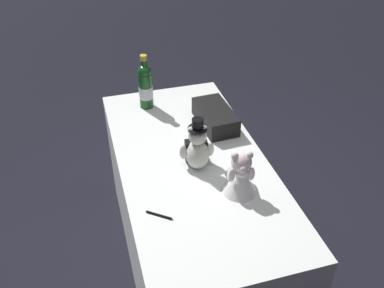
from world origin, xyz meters
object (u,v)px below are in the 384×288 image
signing_pen (158,215)px  teddy_bear_groom (197,149)px  champagne_bottle (145,86)px  teddy_bear_bride (240,173)px  gift_case_black (215,117)px

signing_pen → teddy_bear_groom: bearing=-42.3°
champagne_bottle → signing_pen: size_ratio=3.07×
teddy_bear_groom → champagne_bottle: champagne_bottle is taller
teddy_bear_groom → teddy_bear_bride: size_ratio=1.25×
gift_case_black → teddy_bear_bride: bearing=173.0°
teddy_bear_groom → gift_case_black: (0.32, -0.20, -0.05)m
teddy_bear_bride → signing_pen: bearing=99.2°
champagne_bottle → teddy_bear_bride: bearing=-162.5°
teddy_bear_groom → signing_pen: (-0.28, 0.26, -0.10)m
teddy_bear_groom → gift_case_black: bearing=-32.2°
champagne_bottle → gift_case_black: bearing=-132.3°
teddy_bear_bride → champagne_bottle: 0.87m
teddy_bear_bride → signing_pen: (-0.06, 0.39, -0.09)m
teddy_bear_groom → gift_case_black: 0.38m
gift_case_black → teddy_bear_groom: bearing=147.8°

